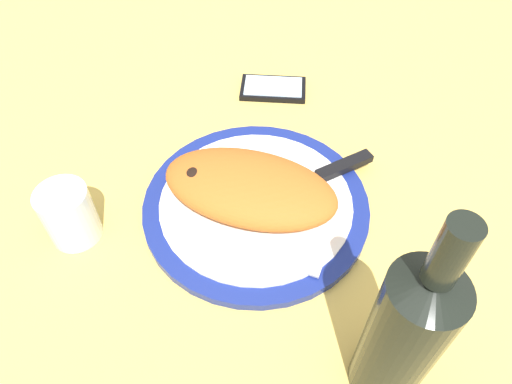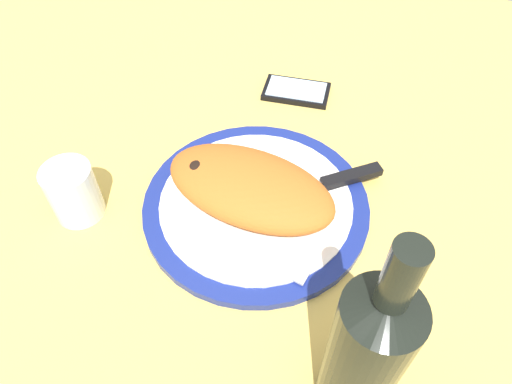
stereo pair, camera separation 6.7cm
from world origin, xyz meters
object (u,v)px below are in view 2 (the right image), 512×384
at_px(plate, 256,205).
at_px(fork, 258,255).
at_px(smartphone, 296,91).
at_px(calzone, 249,189).
at_px(knife, 333,182).
at_px(wine_bottle, 366,354).
at_px(water_glass, 74,195).

xyz_separation_m(plate, fork, (0.03, -0.09, 0.01)).
height_order(fork, smartphone, fork).
bearing_deg(calzone, knife, 32.24).
bearing_deg(calzone, wine_bottle, -50.07).
xyz_separation_m(calzone, knife, (0.11, 0.07, -0.02)).
bearing_deg(calzone, smartphone, 89.85).
height_order(fork, water_glass, water_glass).
bearing_deg(smartphone, knife, -63.06).
bearing_deg(fork, calzone, 114.89).
height_order(plate, smartphone, plate).
relative_size(fork, smartphone, 1.42).
distance_m(knife, smartphone, 0.24).
distance_m(plate, calzone, 0.04).
xyz_separation_m(calzone, fork, (0.04, -0.08, -0.03)).
height_order(plate, knife, knife).
bearing_deg(wine_bottle, calzone, 129.93).
distance_m(knife, water_glass, 0.37).
xyz_separation_m(fork, knife, (0.07, 0.15, 0.00)).
height_order(calzone, knife, calzone).
bearing_deg(wine_bottle, knife, 104.58).
xyz_separation_m(plate, knife, (0.10, 0.06, 0.01)).
height_order(plate, wine_bottle, wine_bottle).
bearing_deg(knife, water_glass, -157.07).
height_order(knife, wine_bottle, wine_bottle).
bearing_deg(calzone, fork, -65.11).
height_order(calzone, fork, calzone).
distance_m(calzone, wine_bottle, 0.30).
height_order(calzone, smartphone, calzone).
xyz_separation_m(water_glass, wine_bottle, (0.42, -0.14, 0.08)).
xyz_separation_m(knife, water_glass, (-0.34, -0.14, 0.02)).
relative_size(calzone, smartphone, 2.19).
distance_m(calzone, water_glass, 0.25).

